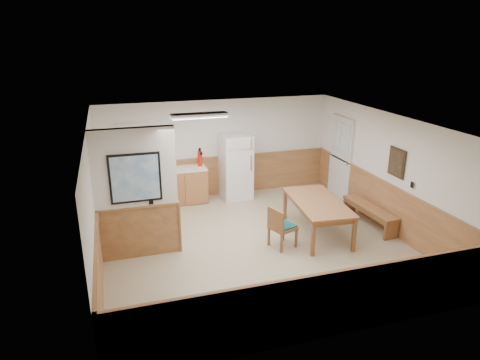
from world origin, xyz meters
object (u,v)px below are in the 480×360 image
object	(u,v)px
fire_extinguisher	(200,158)
soap_bottle	(126,168)
dining_table	(318,205)
dining_chair	(280,225)
refrigerator	(236,167)
dining_bench	(369,211)

from	to	relation	value
fire_extinguisher	soap_bottle	xyz separation A→B (m)	(-1.80, -0.02, -0.10)
dining_table	dining_chair	xyz separation A→B (m)	(-0.99, -0.35, -0.17)
refrigerator	fire_extinguisher	size ratio (longest dim) A/B	3.55
dining_table	soap_bottle	bearing A→B (deg)	149.88
dining_bench	soap_bottle	distance (m)	5.72
soap_bottle	dining_bench	bearing A→B (deg)	-27.48
dining_bench	soap_bottle	bearing A→B (deg)	148.73
dining_bench	soap_bottle	xyz separation A→B (m)	(-5.04, 2.62, 0.67)
refrigerator	fire_extinguisher	world-z (taller)	refrigerator
refrigerator	dining_bench	xyz separation A→B (m)	(2.33, -2.54, -0.49)
dining_chair	fire_extinguisher	bearing A→B (deg)	88.10
dining_chair	soap_bottle	bearing A→B (deg)	113.27
dining_chair	soap_bottle	distance (m)	4.10
dining_table	soap_bottle	size ratio (longest dim) A/B	9.09
dining_table	soap_bottle	distance (m)	4.59
dining_table	dining_chair	distance (m)	1.07
soap_bottle	dining_chair	bearing A→B (deg)	-47.85
dining_bench	refrigerator	bearing A→B (deg)	128.71
dining_table	fire_extinguisher	world-z (taller)	fire_extinguisher
dining_table	dining_bench	xyz separation A→B (m)	(1.31, 0.04, -0.32)
dining_bench	dining_chair	xyz separation A→B (m)	(-2.31, -0.39, 0.15)
dining_bench	dining_chair	size ratio (longest dim) A/B	1.88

